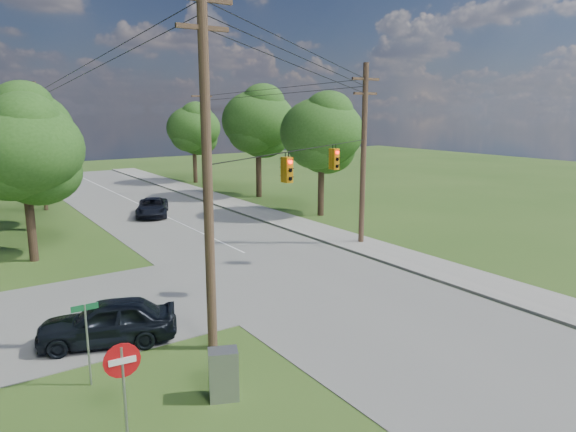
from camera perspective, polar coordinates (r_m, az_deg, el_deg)
ground at (r=20.01m, az=4.37°, el=-11.57°), size 140.00×140.00×0.00m
main_road at (r=24.87m, az=0.82°, el=-6.75°), size 10.00×100.00×0.03m
sidewalk_east at (r=29.04m, az=11.77°, el=-4.18°), size 2.60×100.00×0.12m
pole_sw at (r=16.37m, az=-8.99°, el=5.71°), size 2.00×0.32×12.00m
pole_ne at (r=30.35m, az=8.39°, el=7.01°), size 2.00×0.32×10.50m
pole_north_e at (r=48.89m, az=-9.41°, el=8.34°), size 2.00×0.32×10.00m
pole_north_w at (r=44.91m, az=-25.85°, el=7.04°), size 2.00×0.32×10.00m
power_lines at (r=29.00m, az=-7.60°, el=14.11°), size 13.93×29.62×4.93m
traffic_signals at (r=23.57m, az=2.77°, el=5.86°), size 4.91×3.27×1.05m
tree_w_near at (r=29.63m, az=-27.37°, el=6.61°), size 6.00×6.00×8.40m
tree_w_mid at (r=37.65m, az=-27.46°, el=8.43°), size 6.40×6.40×9.22m
tree_e_near at (r=38.41m, az=3.77°, el=9.26°), size 6.20×6.20×8.81m
tree_e_mid at (r=46.95m, az=-3.34°, el=10.51°), size 6.60×6.60×9.64m
tree_e_far at (r=57.21m, az=-10.44°, el=9.57°), size 5.80×5.80×8.32m
car_cross_dark at (r=18.91m, az=-19.39°, el=-10.99°), size 4.94×3.35×1.56m
car_main_north at (r=39.97m, az=-14.83°, el=0.95°), size 3.87×5.24×1.32m
control_cabinet at (r=14.95m, az=-7.18°, el=-17.06°), size 0.96×0.84×1.45m
do_not_enter_sign at (r=13.14m, az=-17.87°, el=-16.17°), size 0.87×0.14×2.60m
street_name_sign at (r=16.16m, az=-21.44°, el=-12.06°), size 0.75×0.06×2.50m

